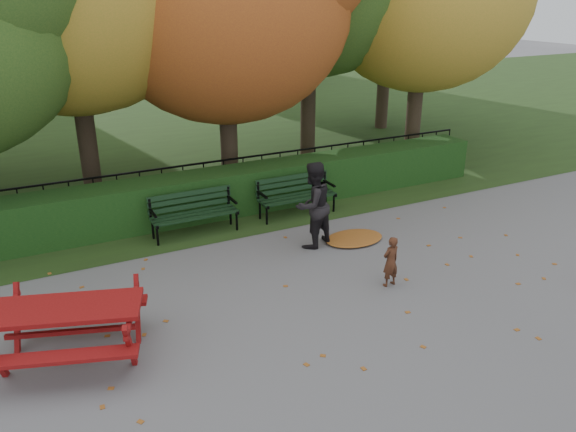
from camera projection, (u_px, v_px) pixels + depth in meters
name	position (u px, v px, depth m)	size (l,w,h in m)	color
ground	(340.00, 298.00, 9.32)	(90.00, 90.00, 0.00)	slate
grass_strip	(141.00, 128.00, 20.89)	(90.00, 90.00, 0.00)	#1F3415
hedge	(237.00, 190.00, 12.85)	(13.00, 0.90, 1.00)	black
iron_fence	(224.00, 179.00, 13.50)	(14.00, 0.04, 1.02)	black
bench_left	(193.00, 210.00, 11.64)	(1.80, 0.57, 0.88)	black
bench_right	(295.00, 192.00, 12.65)	(1.80, 0.57, 0.88)	black
picnic_table	(69.00, 318.00, 7.56)	(2.31, 2.08, 0.94)	#6C0A0B
leaf_pile	(354.00, 238.00, 11.47)	(1.25, 0.87, 0.09)	brown
leaf_scatter	(331.00, 290.00, 9.56)	(9.00, 5.70, 0.01)	brown
child	(391.00, 261.00, 9.56)	(0.33, 0.22, 0.91)	#452416
adult	(313.00, 205.00, 10.92)	(0.84, 0.66, 1.73)	black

